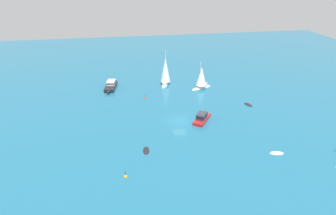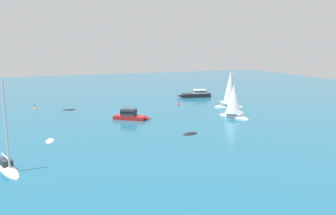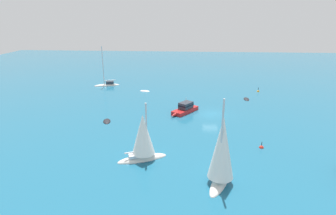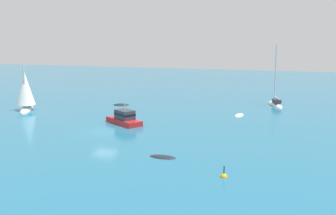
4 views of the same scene
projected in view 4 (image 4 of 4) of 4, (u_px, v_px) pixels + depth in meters
The scene contains 8 objects.
ground_plane at pixel (105, 132), 46.67m from camera, with size 160.00×160.00×0.00m, color #1E607F.
cabin_cruiser at pixel (124, 118), 50.49m from camera, with size 5.98×4.79×2.55m.
dinghy at pixel (163, 157), 37.13m from camera, with size 2.51×1.23×0.36m.
rib at pixel (121, 105), 63.35m from camera, with size 2.55×1.69×0.48m.
yacht at pixel (26, 93), 58.88m from camera, with size 3.68×5.88×7.19m.
tender at pixel (239, 116), 55.48m from camera, with size 1.39×2.37×0.48m.
sloop_1 at pixel (275, 103), 63.20m from camera, with size 3.06×5.92×9.44m.
channel_buoy at pixel (224, 177), 32.13m from camera, with size 0.55×0.55×1.15m.
Camera 4 is at (19.22, -41.77, 10.97)m, focal length 45.07 mm.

